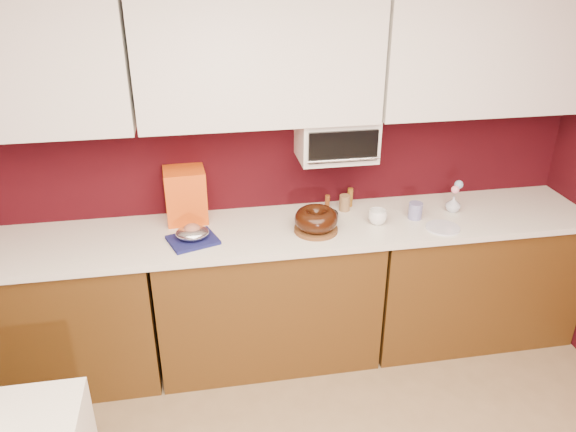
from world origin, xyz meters
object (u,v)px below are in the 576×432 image
Objects in this scene: toaster_oven at (336,138)px; bundt_cake at (316,219)px; coffee_mug at (378,215)px; blue_jar at (415,211)px; flower_vase at (453,203)px; foil_ham_nest at (192,233)px; pandoro_box at (186,195)px.

toaster_oven is 1.80× the size of bundt_cake.
toaster_oven is 0.52m from coffee_mug.
blue_jar is (0.46, -0.18, -0.42)m from toaster_oven.
foil_ham_nest is at bearing -175.77° from flower_vase.
flower_vase reaches higher than foil_ham_nest.
pandoro_box is 1.64m from flower_vase.
coffee_mug is (0.38, 0.04, -0.03)m from bundt_cake.
bundt_cake is 2.35× the size of coffee_mug.
bundt_cake is at bearing -123.87° from toaster_oven.
bundt_cake reaches higher than coffee_mug.
toaster_oven is 2.42× the size of foil_ham_nest.
blue_jar is (1.36, -0.22, -0.11)m from pandoro_box.
toaster_oven reaches higher than bundt_cake.
flower_vase reaches higher than blue_jar.
coffee_mug is at bearing 1.96° from foil_ham_nest.
bundt_cake reaches higher than blue_jar.
flower_vase reaches higher than coffee_mug.
coffee_mug is 0.52m from flower_vase.
foil_ham_nest is (-0.87, -0.25, -0.42)m from toaster_oven.
coffee_mug is at bearing -45.25° from toaster_oven.
flower_vase is at bearing 10.78° from blue_jar.
foil_ham_nest is 1.09m from coffee_mug.
coffee_mug reaches higher than foil_ham_nest.
blue_jar is at bearing 7.00° from coffee_mug.
coffee_mug is at bearing 5.29° from bundt_cake.
blue_jar is at bearing -21.82° from toaster_oven.
pandoro_box is at bearing 177.53° from toaster_oven.
bundt_cake is 0.78× the size of pandoro_box.
foil_ham_nest is at bearing -177.10° from blue_jar.
toaster_oven is at bearing 134.75° from coffee_mug.
foil_ham_nest is at bearing -178.04° from coffee_mug.
bundt_cake is 0.90m from flower_vase.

